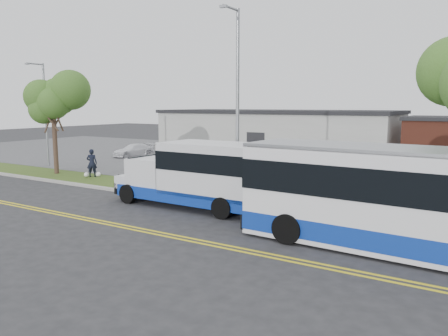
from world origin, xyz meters
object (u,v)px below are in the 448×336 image
Objects in this scene: tree_west at (53,102)px; parked_car_b at (134,150)px; streetlight_near at (237,98)px; streetlight_far at (45,110)px; transit_bus at (433,204)px; parked_car_a at (232,157)px; shuttle_bus at (202,173)px; pedestrian at (92,163)px.

tree_west is 1.72× the size of parked_car_b.
streetlight_near reaches higher than streetlight_far.
parked_car_b is at bearing 103.61° from tree_west.
streetlight_far is at bearing 169.16° from transit_bus.
streetlight_far is at bearing -132.93° from parked_car_a.
shuttle_bus is at bearing -15.17° from streetlight_far.
shuttle_bus is 0.65× the size of transit_bus.
streetlight_far reaches higher than shuttle_bus.
streetlight_near is at bearing 76.56° from shuttle_bus.
parked_car_a is (8.39, 10.25, -4.33)m from tree_west.
tree_west is 0.54× the size of transit_bus.
parked_car_b is at bearing 153.52° from transit_bus.
pedestrian is at bearing 176.26° from streetlight_near.
tree_west is 3.67× the size of pedestrian.
transit_bus is at bearing -13.97° from parked_car_b.
transit_bus is at bearing -13.32° from streetlight_far.
streetlight_far reaches higher than transit_bus.
pedestrian is 11.18m from parked_car_a.
tree_west reaches higher than pedestrian.
parked_car_a is 1.04× the size of parked_car_b.
streetlight_far is 9.20m from parked_car_b.
streetlight_far reaches higher than pedestrian.
tree_west reaches higher than parked_car_a.
tree_west is 1.65× the size of parked_car_a.
parked_car_b is (-2.53, 10.47, -4.44)m from tree_west.
pedestrian is (-21.33, 4.86, -0.74)m from transit_bus.
streetlight_far is at bearing -49.93° from pedestrian.
tree_west is 11.65m from parked_car_b.
pedestrian is (-11.09, 3.07, -0.64)m from shuttle_bus.
streetlight_near reaches higher than tree_west.
shuttle_bus is at bearing -10.91° from tree_west.
tree_west is 0.73× the size of streetlight_near.
streetlight_far is at bearing 151.02° from tree_west.
parked_car_b is at bearing 79.94° from streetlight_far.
streetlight_far is 19.28m from shuttle_bus.
streetlight_far is at bearing -85.08° from parked_car_b.
tree_west is 13.94m from parked_car_a.
parked_car_a is 10.93m from parked_car_b.
streetlight_far is (-4.00, 2.22, -0.65)m from tree_west.
parked_car_b is (-5.85, 10.18, -0.36)m from pedestrian.
shuttle_bus is at bearing -104.30° from streetlight_near.
transit_bus is (28.65, -6.78, -2.69)m from streetlight_far.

